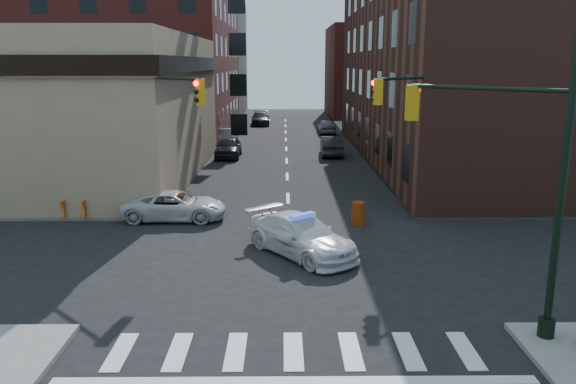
{
  "coord_description": "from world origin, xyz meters",
  "views": [
    {
      "loc": [
        -0.25,
        -20.07,
        7.35
      ],
      "look_at": [
        -0.06,
        2.07,
        2.2
      ],
      "focal_mm": 35.0,
      "sensor_mm": 36.0,
      "label": 1
    }
  ],
  "objects_px": {
    "police_car": "(301,236)",
    "barrel_road": "(358,214)",
    "pedestrian_b": "(46,182)",
    "pedestrian_a": "(151,185)",
    "barricade_nw_a": "(156,203)",
    "parked_car_wfar": "(226,136)",
    "parked_car_enear": "(331,146)",
    "pickup": "(175,206)",
    "barrel_bank": "(179,202)",
    "parked_car_wnear": "(228,147)"
  },
  "relations": [
    {
      "from": "police_car",
      "to": "barrel_road",
      "type": "distance_m",
      "value": 4.85
    },
    {
      "from": "pedestrian_b",
      "to": "barrel_road",
      "type": "distance_m",
      "value": 16.64
    },
    {
      "from": "pedestrian_a",
      "to": "barricade_nw_a",
      "type": "distance_m",
      "value": 2.34
    },
    {
      "from": "parked_car_wfar",
      "to": "barrel_road",
      "type": "relative_size",
      "value": 3.71
    },
    {
      "from": "police_car",
      "to": "parked_car_enear",
      "type": "relative_size",
      "value": 1.1
    },
    {
      "from": "pickup",
      "to": "barricade_nw_a",
      "type": "relative_size",
      "value": 4.11
    },
    {
      "from": "police_car",
      "to": "barrel_road",
      "type": "bearing_deg",
      "value": 18.08
    },
    {
      "from": "pedestrian_b",
      "to": "barrel_bank",
      "type": "distance_m",
      "value": 7.6
    },
    {
      "from": "parked_car_wnear",
      "to": "parked_car_wfar",
      "type": "bearing_deg",
      "value": 96.96
    },
    {
      "from": "parked_car_wnear",
      "to": "parked_car_wfar",
      "type": "xyz_separation_m",
      "value": [
        -0.9,
        7.45,
        -0.13
      ]
    },
    {
      "from": "barricade_nw_a",
      "to": "parked_car_enear",
      "type": "bearing_deg",
      "value": 69.0
    },
    {
      "from": "pedestrian_b",
      "to": "barrel_bank",
      "type": "xyz_separation_m",
      "value": [
        7.36,
        -1.8,
        -0.61
      ]
    },
    {
      "from": "parked_car_wnear",
      "to": "parked_car_enear",
      "type": "xyz_separation_m",
      "value": [
        8.19,
        0.68,
        -0.02
      ]
    },
    {
      "from": "police_car",
      "to": "barrel_bank",
      "type": "height_order",
      "value": "police_car"
    },
    {
      "from": "parked_car_wnear",
      "to": "barrel_bank",
      "type": "xyz_separation_m",
      "value": [
        -0.9,
        -16.51,
        -0.31
      ]
    },
    {
      "from": "police_car",
      "to": "pedestrian_b",
      "type": "xyz_separation_m",
      "value": [
        -13.3,
        8.35,
        0.35
      ]
    },
    {
      "from": "pickup",
      "to": "parked_car_enear",
      "type": "height_order",
      "value": "parked_car_enear"
    },
    {
      "from": "parked_car_enear",
      "to": "parked_car_wfar",
      "type": "bearing_deg",
      "value": -35.3
    },
    {
      "from": "pickup",
      "to": "parked_car_wfar",
      "type": "relative_size",
      "value": 1.19
    },
    {
      "from": "pickup",
      "to": "pedestrian_b",
      "type": "distance_m",
      "value": 8.14
    },
    {
      "from": "pickup",
      "to": "parked_car_wnear",
      "type": "distance_m",
      "value": 18.03
    },
    {
      "from": "parked_car_enear",
      "to": "pedestrian_a",
      "type": "bearing_deg",
      "value": 56.64
    },
    {
      "from": "parked_car_wfar",
      "to": "parked_car_enear",
      "type": "relative_size",
      "value": 0.86
    },
    {
      "from": "parked_car_wnear",
      "to": "barricade_nw_a",
      "type": "bearing_deg",
      "value": -96.29
    },
    {
      "from": "pedestrian_a",
      "to": "pedestrian_b",
      "type": "xyz_separation_m",
      "value": [
        -5.64,
        0.21,
        0.08
      ]
    },
    {
      "from": "parked_car_wfar",
      "to": "barrel_bank",
      "type": "xyz_separation_m",
      "value": [
        0.0,
        -23.96,
        -0.18
      ]
    },
    {
      "from": "parked_car_wfar",
      "to": "barricade_nw_a",
      "type": "distance_m",
      "value": 24.58
    },
    {
      "from": "police_car",
      "to": "pickup",
      "type": "distance_m",
      "value": 7.74
    },
    {
      "from": "barricade_nw_a",
      "to": "pedestrian_b",
      "type": "bearing_deg",
      "value": 167.92
    },
    {
      "from": "police_car",
      "to": "parked_car_enear",
      "type": "bearing_deg",
      "value": 45.09
    },
    {
      "from": "pedestrian_a",
      "to": "parked_car_wfar",
      "type": "bearing_deg",
      "value": 117.76
    },
    {
      "from": "pickup",
      "to": "pedestrian_a",
      "type": "height_order",
      "value": "pedestrian_a"
    },
    {
      "from": "pickup",
      "to": "parked_car_enear",
      "type": "distance_m",
      "value": 20.76
    },
    {
      "from": "police_car",
      "to": "parked_car_wnear",
      "type": "bearing_deg",
      "value": 64.97
    },
    {
      "from": "pickup",
      "to": "barricade_nw_a",
      "type": "distance_m",
      "value": 1.4
    },
    {
      "from": "parked_car_wnear",
      "to": "barricade_nw_a",
      "type": "xyz_separation_m",
      "value": [
        -1.9,
        -17.11,
        -0.21
      ]
    },
    {
      "from": "pedestrian_a",
      "to": "pedestrian_b",
      "type": "relative_size",
      "value": 0.91
    },
    {
      "from": "pickup",
      "to": "barrel_bank",
      "type": "relative_size",
      "value": 4.92
    },
    {
      "from": "parked_car_enear",
      "to": "barrel_bank",
      "type": "xyz_separation_m",
      "value": [
        -9.09,
        -17.19,
        -0.28
      ]
    },
    {
      "from": "police_car",
      "to": "parked_car_wnear",
      "type": "distance_m",
      "value": 23.61
    },
    {
      "from": "police_car",
      "to": "pickup",
      "type": "height_order",
      "value": "police_car"
    },
    {
      "from": "police_car",
      "to": "pedestrian_b",
      "type": "height_order",
      "value": "pedestrian_b"
    },
    {
      "from": "parked_car_wfar",
      "to": "pedestrian_b",
      "type": "xyz_separation_m",
      "value": [
        -7.36,
        -22.16,
        0.44
      ]
    },
    {
      "from": "pedestrian_b",
      "to": "parked_car_enear",
      "type": "bearing_deg",
      "value": 56.25
    },
    {
      "from": "parked_car_enear",
      "to": "pedestrian_a",
      "type": "height_order",
      "value": "pedestrian_a"
    },
    {
      "from": "pickup",
      "to": "parked_car_wnear",
      "type": "height_order",
      "value": "parked_car_wnear"
    },
    {
      "from": "parked_car_enear",
      "to": "pedestrian_b",
      "type": "xyz_separation_m",
      "value": [
        -16.45,
        -15.39,
        0.33
      ]
    },
    {
      "from": "police_car",
      "to": "pickup",
      "type": "xyz_separation_m",
      "value": [
        -5.87,
        5.05,
        -0.08
      ]
    },
    {
      "from": "parked_car_wfar",
      "to": "parked_car_enear",
      "type": "xyz_separation_m",
      "value": [
        9.09,
        -6.77,
        0.11
      ]
    },
    {
      "from": "parked_car_wfar",
      "to": "pedestrian_a",
      "type": "distance_m",
      "value": 22.44
    }
  ]
}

